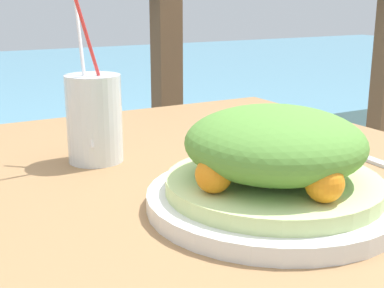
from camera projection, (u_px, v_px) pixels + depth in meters
patio_table at (116, 248)px, 0.74m from camera, size 1.06×0.84×0.72m
railing_fence at (3, 75)px, 1.33m from camera, size 2.80×0.08×1.08m
salad_plate at (274, 166)px, 0.61m from camera, size 0.29×0.29×0.12m
drink_glass at (94, 118)px, 0.79m from camera, size 0.08×0.09×0.24m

